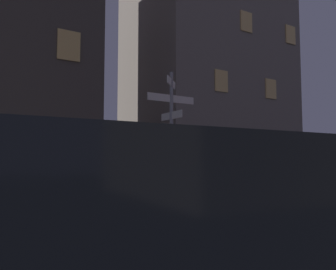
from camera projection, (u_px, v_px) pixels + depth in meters
The scene contains 6 objects.
ground_plane at pixel (306, 238), 6.25m from camera, with size 80.00×80.00×0.00m, color black.
sidewalk_kerb at pixel (148, 201), 11.40m from camera, with size 40.00×2.58×0.14m, color #9E9991.
signpost at pixel (171, 124), 11.01m from camera, with size 1.78×1.23×4.19m.
car_near_left at pixel (296, 188), 8.97m from camera, with size 4.47×2.22×1.32m.
cyclist at pixel (229, 184), 10.00m from camera, with size 1.82×0.32×1.61m.
building_right_block at pixel (207, 21), 23.05m from camera, with size 9.85×7.35×21.90m.
Camera 1 is at (-5.53, -4.07, 1.44)m, focal length 36.22 mm.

